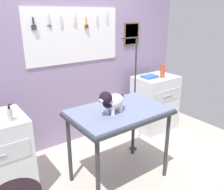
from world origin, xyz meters
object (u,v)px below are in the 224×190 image
object	(u,v)px
dog	(111,101)
soda_bottle	(163,70)
grooming_arm	(134,101)
grooming_table	(119,117)
cabinet_right	(155,103)

from	to	relation	value
dog	soda_bottle	distance (m)	1.62
grooming_arm	grooming_table	bearing A→B (deg)	-145.68
dog	cabinet_right	distance (m)	1.73
dog	soda_bottle	bearing A→B (deg)	23.44
grooming_arm	dog	size ratio (longest dim) A/B	4.47
grooming_arm	dog	world-z (taller)	grooming_arm
cabinet_right	soda_bottle	bearing A→B (deg)	-71.52
grooming_arm	cabinet_right	world-z (taller)	grooming_arm
grooming_table	dog	world-z (taller)	dog
dog	soda_bottle	size ratio (longest dim) A/B	1.42
grooming_arm	soda_bottle	size ratio (longest dim) A/B	6.33
grooming_arm	soda_bottle	xyz separation A→B (m)	(0.80, 0.23, 0.28)
grooming_arm	soda_bottle	world-z (taller)	grooming_arm
grooming_table	soda_bottle	bearing A→B (deg)	24.14
cabinet_right	soda_bottle	size ratio (longest dim) A/B	3.59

